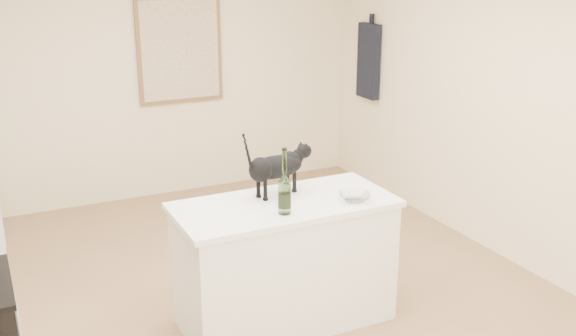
# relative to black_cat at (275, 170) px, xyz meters

# --- Properties ---
(floor) EXTENTS (5.50, 5.50, 0.00)m
(floor) POSITION_rel_black_cat_xyz_m (-0.11, 0.05, -1.08)
(floor) COLOR #987751
(floor) RESTS_ON ground
(wall_back) EXTENTS (4.50, 0.00, 4.50)m
(wall_back) POSITION_rel_black_cat_xyz_m (-0.11, 2.80, 0.22)
(wall_back) COLOR beige
(wall_back) RESTS_ON ground
(wall_right) EXTENTS (0.00, 5.50, 5.50)m
(wall_right) POSITION_rel_black_cat_xyz_m (2.14, 0.05, 0.22)
(wall_right) COLOR beige
(wall_right) RESTS_ON ground
(island_base) EXTENTS (1.44, 0.67, 0.86)m
(island_base) POSITION_rel_black_cat_xyz_m (-0.01, -0.15, -0.65)
(island_base) COLOR white
(island_base) RESTS_ON floor
(island_top) EXTENTS (1.50, 0.70, 0.04)m
(island_top) POSITION_rel_black_cat_xyz_m (-0.01, -0.15, -0.20)
(island_top) COLOR white
(island_top) RESTS_ON island_base
(artwork_frame) EXTENTS (0.90, 0.03, 1.10)m
(artwork_frame) POSITION_rel_black_cat_xyz_m (0.19, 2.77, 0.47)
(artwork_frame) COLOR brown
(artwork_frame) RESTS_ON wall_back
(artwork_canvas) EXTENTS (0.82, 0.00, 1.02)m
(artwork_canvas) POSITION_rel_black_cat_xyz_m (0.19, 2.75, 0.47)
(artwork_canvas) COLOR beige
(artwork_canvas) RESTS_ON wall_back
(hanging_garment) EXTENTS (0.08, 0.34, 0.80)m
(hanging_garment) POSITION_rel_black_cat_xyz_m (2.08, 2.10, 0.32)
(hanging_garment) COLOR black
(hanging_garment) RESTS_ON wall_right
(black_cat) EXTENTS (0.54, 0.28, 0.36)m
(black_cat) POSITION_rel_black_cat_xyz_m (0.00, 0.00, 0.00)
(black_cat) COLOR black
(black_cat) RESTS_ON island_top
(wine_bottle) EXTENTS (0.09, 0.09, 0.39)m
(wine_bottle) POSITION_rel_black_cat_xyz_m (-0.09, -0.34, 0.01)
(wine_bottle) COLOR #365F26
(wine_bottle) RESTS_ON island_top
(glass_bowl) EXTENTS (0.27, 0.27, 0.05)m
(glass_bowl) POSITION_rel_black_cat_xyz_m (0.43, -0.34, -0.16)
(glass_bowl) COLOR silver
(glass_bowl) RESTS_ON island_top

